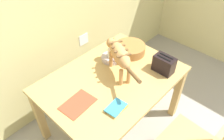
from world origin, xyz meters
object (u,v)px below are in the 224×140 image
at_px(coffee_mug, 112,53).
at_px(magazine, 78,104).
at_px(dining_table, 112,84).
at_px(toaster, 164,64).
at_px(cat, 119,54).
at_px(saucer_bowl, 111,58).
at_px(wicker_basket, 130,49).
at_px(book_stack, 116,108).

relative_size(coffee_mug, magazine, 0.44).
distance_m(dining_table, toaster, 0.54).
relative_size(cat, saucer_bowl, 3.05).
height_order(cat, coffee_mug, cat).
bearing_deg(coffee_mug, dining_table, -136.23).
height_order(coffee_mug, toaster, toaster).
height_order(magazine, wicker_basket, wicker_basket).
relative_size(saucer_bowl, magazine, 0.74).
height_order(dining_table, magazine, magazine).
xyz_separation_m(dining_table, wicker_basket, (0.43, 0.14, 0.13)).
relative_size(magazine, book_stack, 1.55).
bearing_deg(toaster, coffee_mug, 112.55).
xyz_separation_m(cat, coffee_mug, (0.11, 0.19, -0.14)).
bearing_deg(dining_table, magazine, -178.76).
xyz_separation_m(saucer_bowl, toaster, (0.21, -0.49, 0.07)).
bearing_deg(wicker_basket, magazine, -170.40).
distance_m(book_stack, wicker_basket, 0.80).
bearing_deg(cat, toaster, -16.08).
bearing_deg(cat, book_stack, -113.02).
distance_m(dining_table, book_stack, 0.38).
bearing_deg(dining_table, book_stack, -132.01).
bearing_deg(coffee_mug, magazine, -161.91).
distance_m(cat, wicker_basket, 0.40).
bearing_deg(magazine, coffee_mug, 13.31).
distance_m(cat, magazine, 0.57).
relative_size(magazine, wicker_basket, 0.87).
xyz_separation_m(cat, book_stack, (-0.35, -0.28, -0.21)).
relative_size(dining_table, magazine, 4.67).
bearing_deg(saucer_bowl, wicker_basket, -15.18).
xyz_separation_m(magazine, toaster, (0.84, -0.29, 0.08)).
distance_m(book_stack, toaster, 0.66).
height_order(dining_table, toaster, toaster).
height_order(wicker_basket, toaster, toaster).
height_order(saucer_bowl, toaster, toaster).
bearing_deg(book_stack, saucer_bowl, 46.39).
height_order(coffee_mug, wicker_basket, coffee_mug).
distance_m(saucer_bowl, wicker_basket, 0.24).
bearing_deg(book_stack, dining_table, 47.99).
height_order(dining_table, wicker_basket, wicker_basket).
xyz_separation_m(saucer_bowl, coffee_mug, (0.00, 0.00, 0.06)).
height_order(dining_table, coffee_mug, coffee_mug).
bearing_deg(wicker_basket, cat, -158.59).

